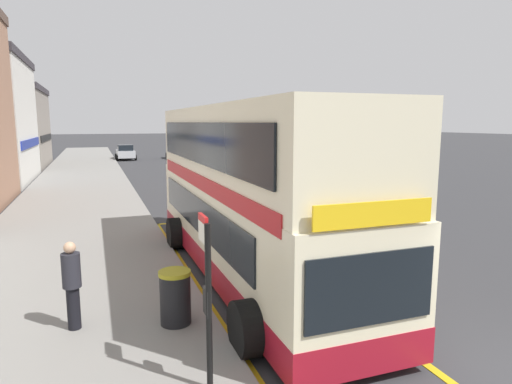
{
  "coord_description": "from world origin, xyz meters",
  "views": [
    {
      "loc": [
        -6.15,
        -4.15,
        4.0
      ],
      "look_at": [
        -1.54,
        8.44,
        1.9
      ],
      "focal_mm": 31.17,
      "sensor_mm": 36.0,
      "label": 1
    }
  ],
  "objects_px": {
    "parked_car_silver_ahead": "(125,152)",
    "parked_car_teal_far": "(215,164)",
    "parked_car_silver_across": "(177,151)",
    "litter_bin": "(175,297)",
    "bus_stop_sign": "(207,288)",
    "pedestrian_waiting_near_sign": "(72,282)",
    "double_decker_bus": "(247,198)",
    "parked_car_teal_kerbside": "(306,182)"
  },
  "relations": [
    {
      "from": "parked_car_silver_across",
      "to": "litter_bin",
      "type": "height_order",
      "value": "parked_car_silver_across"
    },
    {
      "from": "pedestrian_waiting_near_sign",
      "to": "parked_car_silver_across",
      "type": "bearing_deg",
      "value": 77.25
    },
    {
      "from": "bus_stop_sign",
      "to": "parked_car_silver_across",
      "type": "bearing_deg",
      "value": 80.46
    },
    {
      "from": "double_decker_bus",
      "to": "parked_car_teal_kerbside",
      "type": "distance_m",
      "value": 12.86
    },
    {
      "from": "bus_stop_sign",
      "to": "parked_car_teal_kerbside",
      "type": "xyz_separation_m",
      "value": [
        9.33,
        15.51,
        -0.86
      ]
    },
    {
      "from": "parked_car_silver_across",
      "to": "pedestrian_waiting_near_sign",
      "type": "relative_size",
      "value": 2.48
    },
    {
      "from": "parked_car_teal_kerbside",
      "to": "parked_car_teal_far",
      "type": "relative_size",
      "value": 1.0
    },
    {
      "from": "double_decker_bus",
      "to": "bus_stop_sign",
      "type": "height_order",
      "value": "double_decker_bus"
    },
    {
      "from": "parked_car_teal_kerbside",
      "to": "pedestrian_waiting_near_sign",
      "type": "height_order",
      "value": "pedestrian_waiting_near_sign"
    },
    {
      "from": "pedestrian_waiting_near_sign",
      "to": "parked_car_silver_ahead",
      "type": "bearing_deg",
      "value": 84.81
    },
    {
      "from": "parked_car_silver_ahead",
      "to": "pedestrian_waiting_near_sign",
      "type": "bearing_deg",
      "value": 82.82
    },
    {
      "from": "parked_car_silver_across",
      "to": "pedestrian_waiting_near_sign",
      "type": "distance_m",
      "value": 42.07
    },
    {
      "from": "double_decker_bus",
      "to": "litter_bin",
      "type": "bearing_deg",
      "value": -132.29
    },
    {
      "from": "parked_car_teal_kerbside",
      "to": "pedestrian_waiting_near_sign",
      "type": "bearing_deg",
      "value": -132.87
    },
    {
      "from": "double_decker_bus",
      "to": "parked_car_teal_far",
      "type": "xyz_separation_m",
      "value": [
        5.18,
        22.82,
        -1.27
      ]
    },
    {
      "from": "bus_stop_sign",
      "to": "pedestrian_waiting_near_sign",
      "type": "bearing_deg",
      "value": 125.82
    },
    {
      "from": "parked_car_teal_far",
      "to": "parked_car_teal_kerbside",
      "type": "bearing_deg",
      "value": 97.94
    },
    {
      "from": "parked_car_teal_far",
      "to": "bus_stop_sign",
      "type": "bearing_deg",
      "value": 74.06
    },
    {
      "from": "parked_car_silver_across",
      "to": "parked_car_teal_far",
      "type": "bearing_deg",
      "value": 92.9
    },
    {
      "from": "bus_stop_sign",
      "to": "parked_car_silver_ahead",
      "type": "relative_size",
      "value": 0.61
    },
    {
      "from": "parked_car_silver_ahead",
      "to": "litter_bin",
      "type": "xyz_separation_m",
      "value": [
        -1.92,
        -41.79,
        -0.13
      ]
    },
    {
      "from": "litter_bin",
      "to": "parked_car_teal_far",
      "type": "bearing_deg",
      "value": 73.48
    },
    {
      "from": "parked_car_silver_across",
      "to": "pedestrian_waiting_near_sign",
      "type": "height_order",
      "value": "pedestrian_waiting_near_sign"
    },
    {
      "from": "parked_car_silver_across",
      "to": "parked_car_silver_ahead",
      "type": "bearing_deg",
      "value": -0.78
    },
    {
      "from": "parked_car_teal_kerbside",
      "to": "parked_car_silver_ahead",
      "type": "distance_m",
      "value": 29.5
    },
    {
      "from": "parked_car_teal_far",
      "to": "litter_bin",
      "type": "xyz_separation_m",
      "value": [
        -7.54,
        -25.41,
        -0.13
      ]
    },
    {
      "from": "parked_car_teal_far",
      "to": "pedestrian_waiting_near_sign",
      "type": "distance_m",
      "value": 26.68
    },
    {
      "from": "pedestrian_waiting_near_sign",
      "to": "litter_bin",
      "type": "bearing_deg",
      "value": -13.33
    },
    {
      "from": "bus_stop_sign",
      "to": "litter_bin",
      "type": "height_order",
      "value": "bus_stop_sign"
    },
    {
      "from": "double_decker_bus",
      "to": "parked_car_teal_far",
      "type": "relative_size",
      "value": 2.66
    },
    {
      "from": "pedestrian_waiting_near_sign",
      "to": "parked_car_teal_far",
      "type": "bearing_deg",
      "value": 69.42
    },
    {
      "from": "double_decker_bus",
      "to": "parked_car_silver_ahead",
      "type": "height_order",
      "value": "double_decker_bus"
    },
    {
      "from": "parked_car_teal_far",
      "to": "pedestrian_waiting_near_sign",
      "type": "xyz_separation_m",
      "value": [
        -9.38,
        -24.97,
        0.26
      ]
    },
    {
      "from": "parked_car_silver_ahead",
      "to": "parked_car_teal_far",
      "type": "bearing_deg",
      "value": 106.95
    },
    {
      "from": "double_decker_bus",
      "to": "parked_car_teal_kerbside",
      "type": "relative_size",
      "value": 2.66
    },
    {
      "from": "parked_car_silver_across",
      "to": "litter_bin",
      "type": "xyz_separation_m",
      "value": [
        -7.44,
        -41.47,
        -0.13
      ]
    },
    {
      "from": "bus_stop_sign",
      "to": "pedestrian_waiting_near_sign",
      "type": "height_order",
      "value": "bus_stop_sign"
    },
    {
      "from": "parked_car_silver_ahead",
      "to": "parked_car_silver_across",
      "type": "distance_m",
      "value": 5.53
    },
    {
      "from": "parked_car_teal_kerbside",
      "to": "litter_bin",
      "type": "relative_size",
      "value": 3.98
    },
    {
      "from": "double_decker_bus",
      "to": "parked_car_teal_kerbside",
      "type": "bearing_deg",
      "value": 56.5
    },
    {
      "from": "parked_car_silver_ahead",
      "to": "parked_car_silver_across",
      "type": "height_order",
      "value": "same"
    },
    {
      "from": "double_decker_bus",
      "to": "pedestrian_waiting_near_sign",
      "type": "bearing_deg",
      "value": -152.84
    }
  ]
}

